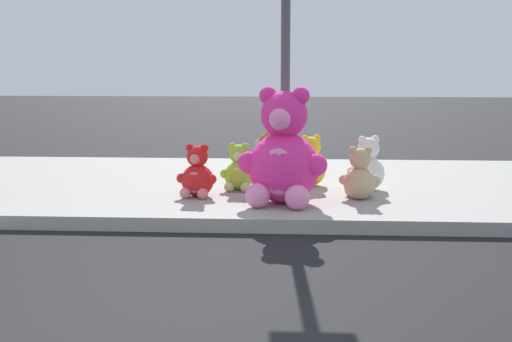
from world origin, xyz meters
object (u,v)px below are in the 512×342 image
at_px(plush_yellow, 309,165).
at_px(plush_brown, 267,160).
at_px(plush_red, 197,176).
at_px(plush_tan, 360,178).
at_px(sign_pole, 286,51).
at_px(plush_white, 367,168).
at_px(plush_lime, 239,171).
at_px(plush_pink_large, 283,157).

bearing_deg(plush_yellow, plush_brown, 147.08).
relative_size(plush_red, plush_tan, 1.01).
relative_size(sign_pole, plush_white, 4.72).
distance_m(plush_white, plush_lime, 1.59).
bearing_deg(plush_white, plush_red, -163.78).
xyz_separation_m(sign_pole, plush_tan, (0.87, -0.27, -1.45)).
bearing_deg(sign_pole, plush_lime, 161.49).
bearing_deg(plush_tan, plush_brown, 132.78).
height_order(sign_pole, plush_brown, sign_pole).
bearing_deg(plush_lime, plush_brown, 67.93).
height_order(plush_yellow, plush_red, plush_yellow).
bearing_deg(plush_red, plush_brown, 57.93).
distance_m(sign_pole, plush_lime, 1.58).
bearing_deg(plush_brown, plush_red, -122.07).
relative_size(sign_pole, plush_brown, 4.78).
xyz_separation_m(sign_pole, plush_white, (1.01, 0.33, -1.43)).
height_order(plush_white, plush_lime, plush_white).
bearing_deg(plush_lime, plush_white, 5.14).
height_order(sign_pole, plush_lime, sign_pole).
height_order(plush_yellow, plush_lime, plush_yellow).
distance_m(plush_brown, plush_lime, 0.83).
bearing_deg(plush_tan, plush_yellow, 123.47).
bearing_deg(plush_red, sign_pole, 14.16).
relative_size(plush_white, plush_tan, 1.09).
relative_size(plush_white, plush_yellow, 1.04).
relative_size(plush_yellow, plush_tan, 1.06).
distance_m(sign_pole, plush_pink_large, 1.31).
xyz_separation_m(plush_brown, plush_red, (-0.76, -1.22, -0.02)).
distance_m(plush_lime, plush_tan, 1.52).
height_order(plush_pink_large, plush_yellow, plush_pink_large).
height_order(plush_pink_large, plush_brown, plush_pink_large).
relative_size(plush_pink_large, plush_lime, 2.21).
relative_size(plush_pink_large, plush_yellow, 1.99).
distance_m(plush_lime, plush_red, 0.64).
relative_size(plush_pink_large, plush_tan, 2.11).
xyz_separation_m(plush_brown, plush_lime, (-0.31, -0.77, -0.03)).
bearing_deg(plush_brown, plush_yellow, -32.92).
xyz_separation_m(plush_yellow, plush_lime, (-0.88, -0.40, -0.03)).
height_order(plush_lime, plush_red, plush_red).
relative_size(plush_brown, plush_lime, 1.13).
relative_size(plush_brown, plush_tan, 1.08).
height_order(plush_yellow, plush_tan, plush_yellow).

